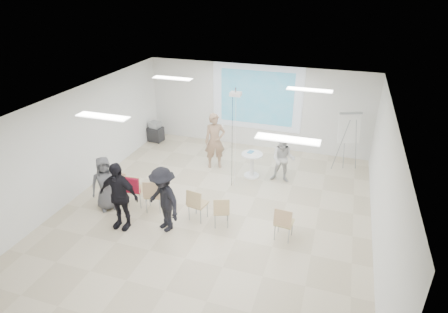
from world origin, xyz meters
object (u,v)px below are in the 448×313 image
(chair_right_far, at_px, (284,221))
(flipchart_easel, at_px, (349,128))
(player_left, at_px, (215,137))
(chair_center, at_px, (196,203))
(chair_far_left, at_px, (121,183))
(chair_right_inner, at_px, (221,210))
(av_cart, at_px, (156,132))
(chair_left_mid, at_px, (135,188))
(laptop, at_px, (154,193))
(pedestal_table, at_px, (252,164))
(chair_left_inner, at_px, (153,193))
(player_right, at_px, (283,157))
(audience_outer, at_px, (105,181))
(audience_left, at_px, (118,191))
(audience_mid, at_px, (163,196))

(chair_right_far, relative_size, flipchart_easel, 0.46)
(player_left, relative_size, chair_center, 2.28)
(chair_far_left, xyz_separation_m, chair_right_inner, (3.06, -0.34, -0.02))
(chair_right_far, bearing_deg, av_cart, 146.97)
(av_cart, bearing_deg, chair_right_far, -31.13)
(chair_left_mid, distance_m, laptop, 0.57)
(pedestal_table, xyz_separation_m, laptop, (-2.02, -2.59, 0.06))
(pedestal_table, xyz_separation_m, chair_left_inner, (-1.99, -2.69, 0.11))
(player_right, height_order, chair_right_far, player_right)
(audience_outer, bearing_deg, av_cart, 59.39)
(player_left, relative_size, av_cart, 2.65)
(chair_left_mid, bearing_deg, chair_center, -7.72)
(chair_left_mid, relative_size, flipchart_easel, 0.49)
(chair_right_inner, xyz_separation_m, laptop, (-1.95, 0.18, 0.01))
(audience_left, xyz_separation_m, audience_mid, (1.08, 0.24, -0.06))
(chair_right_far, relative_size, audience_outer, 0.53)
(player_right, height_order, chair_left_inner, player_right)
(chair_center, bearing_deg, chair_left_inner, -172.56)
(chair_left_inner, relative_size, chair_right_far, 1.05)
(chair_right_inner, bearing_deg, chair_left_mid, 155.89)
(laptop, height_order, audience_mid, audience_mid)
(chair_left_mid, distance_m, chair_right_inner, 2.52)
(chair_left_mid, height_order, chair_center, chair_left_mid)
(chair_center, bearing_deg, player_right, 66.82)
(player_right, bearing_deg, audience_mid, -124.97)
(chair_left_inner, xyz_separation_m, chair_right_far, (3.48, -0.12, -0.03))
(laptop, height_order, av_cart, av_cart)
(chair_right_inner, distance_m, laptop, 1.95)
(audience_mid, bearing_deg, player_left, 119.34)
(player_left, xyz_separation_m, laptop, (-0.70, -2.88, -0.53))
(chair_right_inner, distance_m, flipchart_easel, 5.13)
(chair_left_mid, relative_size, audience_mid, 0.50)
(chair_left_mid, bearing_deg, chair_right_inner, -7.80)
(chair_right_inner, height_order, audience_mid, audience_mid)
(player_left, relative_size, chair_right_far, 2.32)
(player_right, distance_m, chair_right_inner, 2.98)
(laptop, bearing_deg, player_left, -118.75)
(player_right, bearing_deg, chair_right_far, -79.24)
(audience_left, distance_m, audience_outer, 1.02)
(pedestal_table, relative_size, chair_left_mid, 0.85)
(audience_left, bearing_deg, flipchart_easel, 44.95)
(pedestal_table, relative_size, audience_left, 0.40)
(pedestal_table, relative_size, flipchart_easel, 0.42)
(chair_right_inner, distance_m, audience_outer, 3.20)
(player_right, relative_size, audience_mid, 0.86)
(audience_mid, xyz_separation_m, flipchart_easel, (4.09, 4.73, 0.46))
(chair_center, height_order, av_cart, chair_center)
(player_left, xyz_separation_m, flipchart_easel, (4.04, 1.15, 0.38))
(chair_center, height_order, audience_outer, audience_outer)
(player_left, relative_size, chair_right_inner, 2.46)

